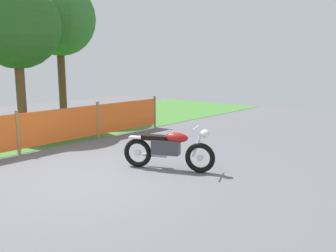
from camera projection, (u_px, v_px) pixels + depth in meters
ground at (86, 178)px, 6.79m from camera, size 24.00×24.00×0.02m
barrier_fence at (18, 132)px, 8.37m from camera, size 9.44×0.08×1.05m
tree_near_right at (16, 25)px, 10.70m from camera, size 2.62×2.62×4.56m
tree_rightmost at (59, 19)px, 13.20m from camera, size 2.71×2.71×5.08m
motorcycle_lead at (169, 149)px, 7.19m from camera, size 0.93×1.79×0.91m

